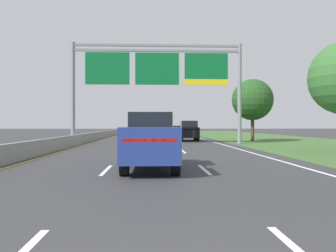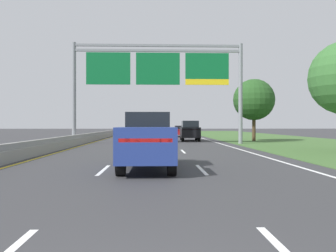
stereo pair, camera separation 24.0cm
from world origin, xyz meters
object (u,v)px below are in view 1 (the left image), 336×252
at_px(overhead_sign_gantry, 157,72).
at_px(car_white_centre_lane_sedan, 152,134).
at_px(pickup_truck_blue, 150,141).
at_px(car_red_right_lane_sedan, 178,131).
at_px(car_black_right_lane_suv, 189,130).
at_px(roadside_tree_mid, 253,100).

height_order(overhead_sign_gantry, car_white_centre_lane_sedan, overhead_sign_gantry).
bearing_deg(pickup_truck_blue, car_white_centre_lane_sedan, -0.01).
bearing_deg(car_red_right_lane_sedan, car_white_centre_lane_sedan, 167.43).
bearing_deg(car_red_right_lane_sedan, pickup_truck_blue, 174.59).
xyz_separation_m(overhead_sign_gantry, car_black_right_lane_suv, (3.40, 6.07, -5.20)).
xyz_separation_m(car_white_centre_lane_sedan, roadside_tree_mid, (10.50, 2.86, 3.48)).
distance_m(car_white_centre_lane_sedan, roadside_tree_mid, 11.43).
height_order(car_black_right_lane_suv, roadside_tree_mid, roadside_tree_mid).
height_order(overhead_sign_gantry, car_black_right_lane_suv, overhead_sign_gantry).
distance_m(pickup_truck_blue, roadside_tree_mid, 25.06).
relative_size(pickup_truck_blue, car_black_right_lane_suv, 1.14).
height_order(car_red_right_lane_sedan, roadside_tree_mid, roadside_tree_mid).
bearing_deg(roadside_tree_mid, overhead_sign_gantry, -152.28).
relative_size(overhead_sign_gantry, car_white_centre_lane_sedan, 3.41).
bearing_deg(car_red_right_lane_sedan, roadside_tree_mid, -152.14).
bearing_deg(overhead_sign_gantry, roadside_tree_mid, 27.72).
bearing_deg(pickup_truck_blue, car_red_right_lane_sedan, -5.99).
xyz_separation_m(pickup_truck_blue, car_white_centre_lane_sedan, (0.01, 19.65, -0.26)).
height_order(car_white_centre_lane_sedan, car_red_right_lane_sedan, same).
bearing_deg(pickup_truck_blue, overhead_sign_gantry, -1.64).
distance_m(car_red_right_lane_sedan, car_black_right_lane_suv, 12.33).
bearing_deg(roadside_tree_mid, car_red_right_lane_sedan, 117.27).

